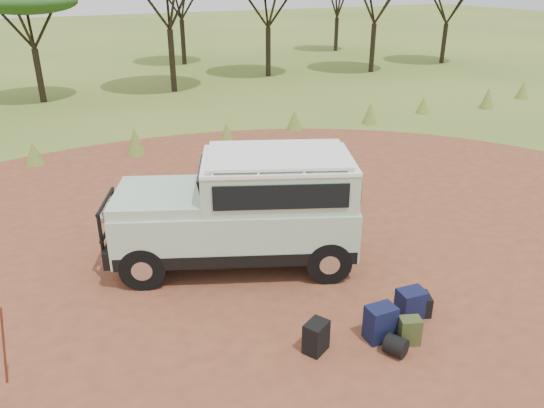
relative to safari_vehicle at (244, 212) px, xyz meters
name	(u,v)px	position (x,y,z in m)	size (l,w,h in m)	color
ground	(246,287)	(-0.35, -0.87, -1.12)	(140.00, 140.00, 0.00)	#506E27
dirt_clearing	(246,287)	(-0.35, -0.87, -1.11)	(23.00, 23.00, 0.01)	brown
grass_fringe	(140,143)	(-0.24, 7.80, -0.71)	(36.60, 1.60, 0.90)	#506E27
safari_vehicle	(244,212)	(0.00, 0.00, 0.00)	(5.07, 3.55, 2.32)	#ACCAAC
walking_staff	(4,346)	(-4.39, -1.74, -0.43)	(0.03, 0.03, 1.40)	#5E2816
backpack_black	(316,337)	(-0.12, -3.02, -0.86)	(0.38, 0.28, 0.52)	black
backpack_navy	(380,323)	(0.95, -3.22, -0.82)	(0.46, 0.33, 0.60)	#121A3B
backpack_olive	(409,331)	(1.30, -3.51, -0.89)	(0.33, 0.24, 0.46)	#424921
duffel_navy	(411,304)	(1.79, -2.96, -0.86)	(0.46, 0.34, 0.52)	#121A3B
hard_case	(414,304)	(1.90, -2.93, -0.93)	(0.52, 0.37, 0.37)	black
stuff_sack	(396,346)	(0.94, -3.64, -0.96)	(0.31, 0.31, 0.31)	black
safari_hat	(416,293)	(1.90, -2.93, -0.71)	(0.37, 0.37, 0.11)	beige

